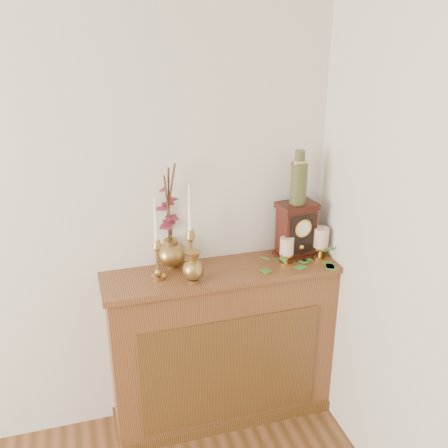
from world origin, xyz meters
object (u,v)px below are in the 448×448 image
object	(u,v)px
candlestick_center	(190,244)
bud_vase	(193,267)
mantel_clock	(296,231)
candlestick_left	(157,253)
ginger_jar	(168,218)
ceramic_vase	(299,180)

from	to	relation	value
candlestick_center	bud_vase	bearing A→B (deg)	-98.15
mantel_clock	candlestick_left	bearing A→B (deg)	175.78
candlestick_center	mantel_clock	distance (m)	0.58
candlestick_center	candlestick_left	bearing A→B (deg)	-168.36
candlestick_left	ginger_jar	bearing A→B (deg)	60.23
candlestick_left	ceramic_vase	bearing A→B (deg)	3.69
ginger_jar	mantel_clock	world-z (taller)	ginger_jar
bud_vase	ginger_jar	bearing A→B (deg)	105.54
bud_vase	ginger_jar	xyz separation A→B (m)	(-0.07, 0.25, 0.17)
candlestick_left	bud_vase	distance (m)	0.19
candlestick_center	bud_vase	size ratio (longest dim) A/B	2.73
ginger_jar	candlestick_center	bearing A→B (deg)	-53.70
candlestick_center	ginger_jar	xyz separation A→B (m)	(-0.09, 0.12, 0.10)
mantel_clock	ginger_jar	bearing A→B (deg)	163.06
ginger_jar	mantel_clock	size ratio (longest dim) A/B	1.86
candlestick_left	mantel_clock	bearing A→B (deg)	3.48
ginger_jar	mantel_clock	distance (m)	0.68
candlestick_center	ginger_jar	distance (m)	0.18
candlestick_left	candlestick_center	world-z (taller)	candlestick_center
ginger_jar	ceramic_vase	xyz separation A→B (m)	(0.66, -0.11, 0.18)
candlestick_center	bud_vase	world-z (taller)	candlestick_center
candlestick_left	ceramic_vase	xyz separation A→B (m)	(0.75, 0.05, 0.29)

